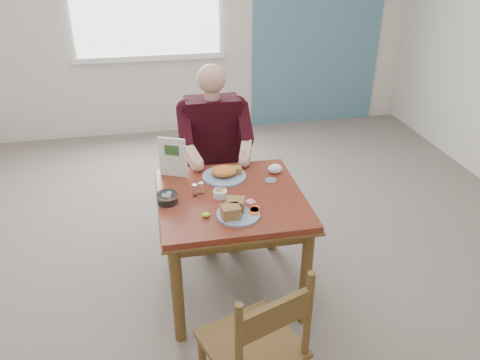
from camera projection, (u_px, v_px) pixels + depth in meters
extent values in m
plane|color=#6F645A|center=(232.00, 287.00, 3.29)|extent=(6.00, 6.00, 0.00)
plane|color=beige|center=(183.00, 12.00, 5.21)|extent=(5.50, 0.00, 5.50)
cube|color=slate|center=(320.00, 8.00, 5.47)|extent=(1.60, 0.02, 2.80)
ellipsoid|color=yellow|center=(206.00, 215.00, 2.71)|extent=(0.06, 0.04, 0.03)
ellipsoid|color=white|center=(275.00, 169.00, 3.19)|extent=(0.10, 0.09, 0.06)
cylinder|color=silver|center=(271.00, 181.00, 3.09)|extent=(0.09, 0.09, 0.01)
cube|color=white|center=(150.00, 58.00, 5.34)|extent=(1.72, 0.04, 0.06)
cube|color=maroon|center=(231.00, 198.00, 2.94)|extent=(0.90, 0.90, 0.04)
cube|color=brown|center=(231.00, 202.00, 2.95)|extent=(0.92, 0.92, 0.01)
cylinder|color=brown|center=(178.00, 294.00, 2.71)|extent=(0.07, 0.07, 0.71)
cylinder|color=brown|center=(306.00, 277.00, 2.85)|extent=(0.07, 0.07, 0.71)
cylinder|color=brown|center=(169.00, 221.00, 3.39)|extent=(0.07, 0.07, 0.71)
cylinder|color=brown|center=(273.00, 210.00, 3.52)|extent=(0.07, 0.07, 0.71)
cube|color=brown|center=(243.00, 243.00, 2.64)|extent=(0.80, 0.03, 0.08)
cube|color=brown|center=(221.00, 179.00, 3.31)|extent=(0.80, 0.03, 0.08)
cube|color=brown|center=(169.00, 214.00, 2.91)|extent=(0.03, 0.80, 0.08)
cube|color=brown|center=(290.00, 201.00, 3.04)|extent=(0.03, 0.80, 0.08)
cylinder|color=brown|center=(196.00, 220.00, 3.64)|extent=(0.04, 0.04, 0.45)
cylinder|color=brown|center=(241.00, 215.00, 3.70)|extent=(0.04, 0.04, 0.45)
cylinder|color=brown|center=(191.00, 197.00, 3.95)|extent=(0.04, 0.04, 0.45)
cylinder|color=brown|center=(233.00, 193.00, 4.01)|extent=(0.04, 0.04, 0.45)
cube|color=brown|center=(215.00, 180.00, 3.71)|extent=(0.42, 0.42, 0.03)
cylinder|color=brown|center=(188.00, 145.00, 3.73)|extent=(0.04, 0.04, 0.50)
cylinder|color=brown|center=(233.00, 142.00, 3.79)|extent=(0.04, 0.04, 0.50)
cube|color=brown|center=(210.00, 132.00, 3.71)|extent=(0.38, 0.03, 0.14)
cylinder|color=brown|center=(261.00, 340.00, 2.58)|extent=(0.05, 0.05, 0.45)
cube|color=brown|center=(251.00, 344.00, 2.25)|extent=(0.54, 0.54, 0.03)
cylinder|color=brown|center=(239.00, 350.00, 1.92)|extent=(0.05, 0.05, 0.50)
cylinder|color=brown|center=(308.00, 317.00, 2.08)|extent=(0.05, 0.05, 0.50)
cube|color=brown|center=(276.00, 316.00, 1.95)|extent=(0.37, 0.16, 0.14)
cube|color=gray|center=(204.00, 180.00, 3.56)|extent=(0.13, 0.38, 0.12)
cube|color=gray|center=(229.00, 177.00, 3.59)|extent=(0.13, 0.38, 0.12)
cube|color=gray|center=(208.00, 225.00, 3.54)|extent=(0.10, 0.10, 0.48)
cube|color=gray|center=(234.00, 223.00, 3.58)|extent=(0.10, 0.10, 0.48)
cube|color=black|center=(213.00, 135.00, 3.56)|extent=(0.40, 0.22, 0.58)
sphere|color=black|center=(186.00, 109.00, 3.42)|extent=(0.15, 0.15, 0.15)
sphere|color=black|center=(237.00, 105.00, 3.49)|extent=(0.15, 0.15, 0.15)
cylinder|color=tan|center=(212.00, 96.00, 3.40)|extent=(0.11, 0.11, 0.08)
sphere|color=tan|center=(211.00, 79.00, 3.33)|extent=(0.21, 0.21, 0.21)
cube|color=black|center=(184.00, 128.00, 3.37)|extent=(0.09, 0.29, 0.27)
cube|color=black|center=(244.00, 123.00, 3.44)|extent=(0.09, 0.29, 0.27)
sphere|color=black|center=(187.00, 147.00, 3.32)|extent=(0.09, 0.09, 0.09)
sphere|color=black|center=(247.00, 142.00, 3.39)|extent=(0.09, 0.09, 0.09)
cube|color=tan|center=(192.00, 156.00, 3.26)|extent=(0.14, 0.23, 0.14)
cube|color=tan|center=(246.00, 152.00, 3.32)|extent=(0.14, 0.23, 0.14)
sphere|color=tan|center=(198.00, 166.00, 3.20)|extent=(0.08, 0.08, 0.08)
sphere|color=tan|center=(244.00, 162.00, 3.26)|extent=(0.08, 0.08, 0.08)
cylinder|color=silver|center=(244.00, 156.00, 3.23)|extent=(0.01, 0.05, 0.12)
cylinder|color=white|center=(238.00, 215.00, 2.72)|extent=(0.27, 0.27, 0.01)
cube|color=tan|center=(231.00, 212.00, 2.67)|extent=(0.11, 0.10, 0.07)
cube|color=tan|center=(235.00, 204.00, 2.74)|extent=(0.13, 0.12, 0.07)
cylinder|color=orange|center=(254.00, 212.00, 2.73)|extent=(0.07, 0.07, 0.01)
cylinder|color=orange|center=(254.00, 210.00, 2.75)|extent=(0.06, 0.06, 0.01)
cylinder|color=orange|center=(255.00, 208.00, 2.76)|extent=(0.08, 0.08, 0.01)
cube|color=pink|center=(250.00, 203.00, 2.80)|extent=(0.07, 0.07, 0.03)
cylinder|color=white|center=(224.00, 176.00, 3.14)|extent=(0.30, 0.30, 0.02)
ellipsoid|color=gold|center=(224.00, 171.00, 3.12)|extent=(0.17, 0.15, 0.06)
cube|color=tan|center=(233.00, 170.00, 3.15)|extent=(0.11, 0.07, 0.04)
cylinder|color=white|center=(220.00, 194.00, 2.90)|extent=(0.11, 0.11, 0.05)
cube|color=pink|center=(219.00, 190.00, 2.88)|extent=(0.03, 0.02, 0.02)
cube|color=#6699D8|center=(221.00, 188.00, 2.90)|extent=(0.03, 0.01, 0.02)
cube|color=#EAD159|center=(221.00, 190.00, 2.88)|extent=(0.03, 0.03, 0.02)
cube|color=white|center=(217.00, 189.00, 2.89)|extent=(0.03, 0.02, 0.02)
cylinder|color=white|center=(195.00, 191.00, 2.92)|extent=(0.04, 0.04, 0.06)
cylinder|color=silver|center=(195.00, 186.00, 2.90)|extent=(0.04, 0.04, 0.01)
cylinder|color=white|center=(201.00, 189.00, 2.94)|extent=(0.04, 0.04, 0.06)
cylinder|color=silver|center=(201.00, 184.00, 2.92)|extent=(0.04, 0.04, 0.01)
cylinder|color=white|center=(167.00, 198.00, 2.84)|extent=(0.16, 0.16, 0.06)
cylinder|color=white|center=(164.00, 196.00, 2.82)|extent=(0.04, 0.04, 0.02)
cylinder|color=white|center=(169.00, 194.00, 2.85)|extent=(0.04, 0.04, 0.02)
cylinder|color=white|center=(168.00, 197.00, 2.82)|extent=(0.04, 0.04, 0.02)
cube|color=white|center=(172.00, 157.00, 3.10)|extent=(0.18, 0.09, 0.28)
cube|color=#2D5926|center=(172.00, 150.00, 3.07)|extent=(0.09, 0.04, 0.07)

